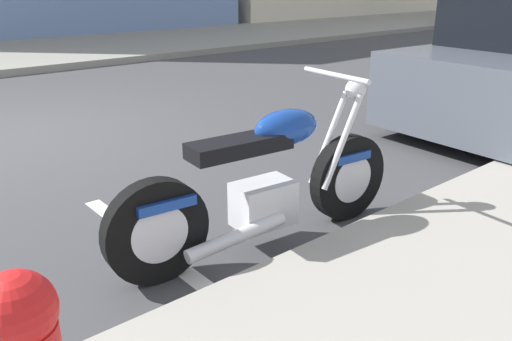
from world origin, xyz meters
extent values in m
plane|color=#3D3D3F|center=(0.00, 0.00, 0.00)|extent=(260.00, 260.00, 0.00)
cube|color=gray|center=(12.00, 6.53, 0.07)|extent=(120.00, 5.00, 0.14)
cube|color=silver|center=(0.00, -3.43, 0.00)|extent=(0.12, 2.20, 0.01)
cylinder|color=black|center=(1.37, -3.85, 0.32)|extent=(0.66, 0.17, 0.65)
cylinder|color=silver|center=(1.37, -3.85, 0.32)|extent=(0.37, 0.15, 0.36)
cylinder|color=black|center=(-0.16, -3.70, 0.32)|extent=(0.66, 0.17, 0.65)
cylinder|color=silver|center=(-0.16, -3.70, 0.32)|extent=(0.37, 0.15, 0.36)
cube|color=silver|center=(0.60, -3.78, 0.31)|extent=(0.42, 0.30, 0.30)
cube|color=black|center=(0.43, -3.76, 0.74)|extent=(0.70, 0.28, 0.10)
ellipsoid|color=navy|center=(0.78, -3.80, 0.80)|extent=(0.50, 0.29, 0.24)
cube|color=navy|center=(-0.11, -3.71, 0.50)|extent=(0.38, 0.21, 0.06)
cube|color=navy|center=(1.35, -3.85, 0.50)|extent=(0.33, 0.19, 0.06)
cylinder|color=silver|center=(1.23, -3.77, 0.64)|extent=(0.34, 0.08, 0.65)
cylinder|color=silver|center=(1.22, -3.91, 0.64)|extent=(0.34, 0.08, 0.65)
cylinder|color=silver|center=(1.19, -3.83, 1.10)|extent=(0.10, 0.62, 0.04)
sphere|color=silver|center=(1.39, -3.85, 0.98)|extent=(0.15, 0.15, 0.15)
cylinder|color=silver|center=(0.29, -3.89, 0.21)|extent=(0.71, 0.16, 0.16)
cylinder|color=black|center=(3.86, -2.71, 0.31)|extent=(0.63, 0.25, 0.62)
cube|color=navy|center=(18.62, 3.38, 0.56)|extent=(4.42, 1.92, 0.80)
cylinder|color=black|center=(17.21, 2.53, 0.31)|extent=(0.63, 0.24, 0.62)
cylinder|color=black|center=(17.15, 4.11, 0.31)|extent=(0.63, 0.24, 0.62)
cylinder|color=black|center=(20.03, 4.22, 0.31)|extent=(0.63, 0.24, 0.62)
sphere|color=red|center=(-1.19, -4.77, 0.83)|extent=(0.24, 0.24, 0.24)
camera|label=1|loc=(-1.46, -6.17, 1.73)|focal=36.40mm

